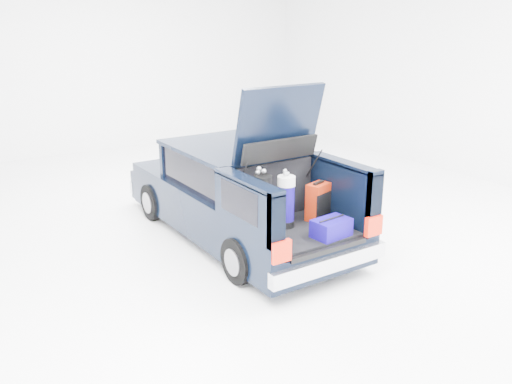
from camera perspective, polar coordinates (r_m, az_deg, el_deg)
ground at (r=8.60m, az=-1.83°, el=-4.65°), size 14.00×14.00×0.00m
car at (r=8.45m, az=-2.26°, el=-0.20°), size 1.87×4.65×2.47m
red_suitcase at (r=7.55m, az=6.56°, el=-1.04°), size 0.38×0.31×0.55m
black_golf_bag at (r=7.07m, az=0.50°, el=-1.14°), size 0.31×0.36×0.86m
blue_golf_bag at (r=7.23m, az=3.19°, el=-0.96°), size 0.24×0.24×0.80m
blue_duffel at (r=7.04m, az=7.93°, el=-3.75°), size 0.52×0.36×0.26m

